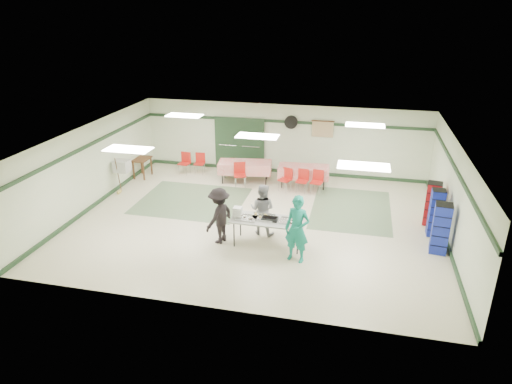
% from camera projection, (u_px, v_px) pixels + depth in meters
% --- Properties ---
extents(floor, '(11.00, 11.00, 0.00)m').
position_uv_depth(floor, '(257.00, 220.00, 14.08)').
color(floor, beige).
rests_on(floor, ground).
extents(ceiling, '(11.00, 11.00, 0.00)m').
position_uv_depth(ceiling, '(257.00, 135.00, 13.05)').
color(ceiling, white).
rests_on(ceiling, wall_back).
extents(wall_back, '(11.00, 0.00, 11.00)m').
position_uv_depth(wall_back, '(283.00, 139.00, 17.62)').
color(wall_back, silver).
rests_on(wall_back, floor).
extents(wall_front, '(11.00, 0.00, 11.00)m').
position_uv_depth(wall_front, '(210.00, 254.00, 9.51)').
color(wall_front, silver).
rests_on(wall_front, floor).
extents(wall_left, '(0.00, 9.00, 9.00)m').
position_uv_depth(wall_left, '(91.00, 166.00, 14.70)').
color(wall_left, silver).
rests_on(wall_left, floor).
extents(wall_right, '(0.00, 9.00, 9.00)m').
position_uv_depth(wall_right, '(454.00, 196.00, 12.42)').
color(wall_right, silver).
rests_on(wall_right, floor).
extents(trim_back, '(11.00, 0.06, 0.10)m').
position_uv_depth(trim_back, '(283.00, 122.00, 17.32)').
color(trim_back, '#1F3921').
rests_on(trim_back, wall_back).
extents(baseboard_back, '(11.00, 0.06, 0.12)m').
position_uv_depth(baseboard_back, '(282.00, 171.00, 18.08)').
color(baseboard_back, '#1F3921').
rests_on(baseboard_back, floor).
extents(trim_left, '(0.06, 9.00, 0.10)m').
position_uv_depth(trim_left, '(89.00, 145.00, 14.43)').
color(trim_left, '#1F3921').
rests_on(trim_left, wall_back).
extents(baseboard_left, '(0.06, 9.00, 0.12)m').
position_uv_depth(baseboard_left, '(97.00, 203.00, 15.19)').
color(baseboard_left, '#1F3921').
rests_on(baseboard_left, floor).
extents(trim_right, '(0.06, 9.00, 0.10)m').
position_uv_depth(trim_right, '(457.00, 171.00, 12.16)').
color(trim_right, '#1F3921').
rests_on(trim_right, wall_back).
extents(baseboard_right, '(0.06, 9.00, 0.12)m').
position_uv_depth(baseboard_right, '(445.00, 237.00, 12.92)').
color(baseboard_right, '#1F3921').
rests_on(baseboard_right, floor).
extents(green_patch_a, '(3.50, 3.00, 0.01)m').
position_uv_depth(green_patch_a, '(192.00, 200.00, 15.49)').
color(green_patch_a, '#637C5A').
rests_on(green_patch_a, floor).
extents(green_patch_b, '(2.50, 3.50, 0.01)m').
position_uv_depth(green_patch_b, '(351.00, 209.00, 14.85)').
color(green_patch_b, '#637C5A').
rests_on(green_patch_b, floor).
extents(double_door_left, '(0.90, 0.06, 2.10)m').
position_uv_depth(double_door_left, '(228.00, 144.00, 18.13)').
color(double_door_left, '#989B98').
rests_on(double_door_left, floor).
extents(double_door_right, '(0.90, 0.06, 2.10)m').
position_uv_depth(double_door_right, '(251.00, 145.00, 17.94)').
color(double_door_right, '#989B98').
rests_on(double_door_right, floor).
extents(door_frame, '(2.00, 0.03, 2.15)m').
position_uv_depth(door_frame, '(239.00, 144.00, 18.02)').
color(door_frame, '#1F3921').
rests_on(door_frame, floor).
extents(wall_fan, '(0.50, 0.10, 0.50)m').
position_uv_depth(wall_fan, '(291.00, 122.00, 17.23)').
color(wall_fan, black).
rests_on(wall_fan, wall_back).
extents(scroll_banner, '(0.80, 0.02, 0.60)m').
position_uv_depth(scroll_banner, '(323.00, 129.00, 17.06)').
color(scroll_banner, tan).
rests_on(scroll_banner, wall_back).
extents(serving_table, '(2.03, 0.85, 0.76)m').
position_uv_depth(serving_table, '(268.00, 221.00, 12.40)').
color(serving_table, '#9FA09B').
rests_on(serving_table, floor).
extents(sheet_tray_right, '(0.58, 0.44, 0.02)m').
position_uv_depth(sheet_tray_right, '(291.00, 221.00, 12.25)').
color(sheet_tray_right, silver).
rests_on(sheet_tray_right, serving_table).
extents(sheet_tray_mid, '(0.62, 0.47, 0.02)m').
position_uv_depth(sheet_tray_mid, '(263.00, 217.00, 12.48)').
color(sheet_tray_mid, silver).
rests_on(sheet_tray_mid, serving_table).
extents(sheet_tray_left, '(0.57, 0.43, 0.02)m').
position_uv_depth(sheet_tray_left, '(246.00, 218.00, 12.43)').
color(sheet_tray_left, silver).
rests_on(sheet_tray_left, serving_table).
extents(baking_pan, '(0.44, 0.28, 0.08)m').
position_uv_depth(baking_pan, '(270.00, 219.00, 12.34)').
color(baking_pan, black).
rests_on(baking_pan, serving_table).
extents(foam_box_stack, '(0.24, 0.22, 0.27)m').
position_uv_depth(foam_box_stack, '(238.00, 212.00, 12.52)').
color(foam_box_stack, white).
rests_on(foam_box_stack, serving_table).
extents(volunteer_teal, '(0.73, 0.57, 1.79)m').
position_uv_depth(volunteer_teal, '(297.00, 229.00, 11.56)').
color(volunteer_teal, '#12806E').
rests_on(volunteer_teal, floor).
extents(volunteer_grey, '(0.81, 0.67, 1.52)m').
position_uv_depth(volunteer_grey, '(262.00, 209.00, 13.00)').
color(volunteer_grey, gray).
rests_on(volunteer_grey, floor).
extents(volunteer_dark, '(0.91, 1.18, 1.60)m').
position_uv_depth(volunteer_dark, '(219.00, 216.00, 12.52)').
color(volunteer_dark, black).
rests_on(volunteer_dark, floor).
extents(dining_table_a, '(1.86, 0.93, 0.77)m').
position_uv_depth(dining_table_a, '(304.00, 171.00, 16.53)').
color(dining_table_a, red).
rests_on(dining_table_a, floor).
extents(dining_table_b, '(2.05, 1.15, 0.77)m').
position_uv_depth(dining_table_b, '(245.00, 167.00, 16.99)').
color(dining_table_b, red).
rests_on(dining_table_b, floor).
extents(chair_a, '(0.44, 0.44, 0.83)m').
position_uv_depth(chair_a, '(303.00, 178.00, 16.03)').
color(chair_a, red).
rests_on(chair_a, floor).
extents(chair_b, '(0.51, 0.51, 0.83)m').
position_uv_depth(chair_b, '(286.00, 177.00, 16.15)').
color(chair_b, red).
rests_on(chair_b, floor).
extents(chair_c, '(0.45, 0.45, 0.84)m').
position_uv_depth(chair_c, '(317.00, 179.00, 15.92)').
color(chair_c, red).
rests_on(chair_c, floor).
extents(chair_d, '(0.53, 0.53, 0.91)m').
position_uv_depth(chair_d, '(240.00, 172.00, 16.49)').
color(chair_d, red).
rests_on(chair_d, floor).
extents(chair_loose_a, '(0.40, 0.40, 0.81)m').
position_uv_depth(chair_loose_a, '(200.00, 161.00, 17.85)').
color(chair_loose_a, red).
rests_on(chair_loose_a, floor).
extents(chair_loose_b, '(0.44, 0.44, 0.86)m').
position_uv_depth(chair_loose_b, '(185.00, 161.00, 17.77)').
color(chair_loose_b, red).
rests_on(chair_loose_b, floor).
extents(crate_stack_blue_a, '(0.37, 0.37, 1.41)m').
position_uv_depth(crate_stack_blue_a, '(436.00, 213.00, 12.91)').
color(crate_stack_blue_a, navy).
rests_on(crate_stack_blue_a, floor).
extents(crate_stack_red, '(0.47, 0.47, 1.34)m').
position_uv_depth(crate_stack_red, '(432.00, 204.00, 13.59)').
color(crate_stack_red, '#A01011').
rests_on(crate_stack_red, floor).
extents(crate_stack_blue_b, '(0.48, 0.48, 1.40)m').
position_uv_depth(crate_stack_blue_b, '(441.00, 228.00, 12.02)').
color(crate_stack_blue_b, navy).
rests_on(crate_stack_blue_b, floor).
extents(printer_table, '(0.53, 0.81, 0.74)m').
position_uv_depth(printer_table, '(142.00, 161.00, 17.40)').
color(printer_table, brown).
rests_on(printer_table, floor).
extents(office_printer, '(0.51, 0.45, 0.40)m').
position_uv_depth(office_printer, '(122.00, 166.00, 15.93)').
color(office_printer, '#B1B1AC').
rests_on(office_printer, printer_table).
extents(broom, '(0.05, 0.21, 1.29)m').
position_uv_depth(broom, '(118.00, 175.00, 15.89)').
color(broom, brown).
rests_on(broom, floor).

